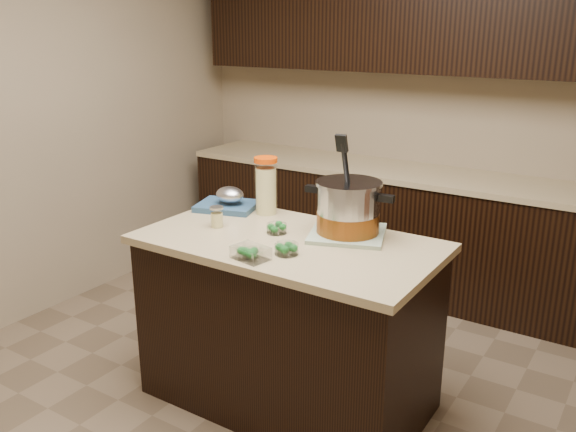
% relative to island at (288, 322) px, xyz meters
% --- Properties ---
extents(ground_plane, '(4.00, 4.00, 0.00)m').
position_rel_island_xyz_m(ground_plane, '(0.00, 0.00, -0.45)').
color(ground_plane, brown).
rests_on(ground_plane, ground).
extents(room_shell, '(4.04, 4.04, 2.72)m').
position_rel_island_xyz_m(room_shell, '(0.00, 0.00, 1.26)').
color(room_shell, tan).
rests_on(room_shell, ground).
extents(back_cabinets, '(3.60, 0.63, 2.33)m').
position_rel_island_xyz_m(back_cabinets, '(0.00, 1.74, 0.49)').
color(back_cabinets, black).
rests_on(back_cabinets, ground).
extents(island, '(1.46, 0.81, 0.90)m').
position_rel_island_xyz_m(island, '(0.00, 0.00, 0.00)').
color(island, black).
rests_on(island, ground).
extents(dish_towel, '(0.46, 0.46, 0.02)m').
position_rel_island_xyz_m(dish_towel, '(0.22, 0.21, 0.46)').
color(dish_towel, '#568058').
rests_on(dish_towel, island).
extents(stock_pot, '(0.46, 0.36, 0.46)m').
position_rel_island_xyz_m(stock_pot, '(0.22, 0.21, 0.58)').
color(stock_pot, '#B7B7BC').
rests_on(stock_pot, dish_towel).
extents(lemonade_pitcher, '(0.13, 0.13, 0.31)m').
position_rel_island_xyz_m(lemonade_pitcher, '(-0.33, 0.29, 0.59)').
color(lemonade_pitcher, '#D8CF84').
rests_on(lemonade_pitcher, island).
extents(mason_jar, '(0.09, 0.09, 0.12)m').
position_rel_island_xyz_m(mason_jar, '(-0.41, -0.04, 0.50)').
color(mason_jar, '#D8CF84').
rests_on(mason_jar, island).
extents(broccoli_tub_left, '(0.11, 0.11, 0.05)m').
position_rel_island_xyz_m(broccoli_tub_left, '(-0.10, 0.05, 0.47)').
color(broccoli_tub_left, silver).
rests_on(broccoli_tub_left, island).
extents(broccoli_tub_right, '(0.11, 0.11, 0.05)m').
position_rel_island_xyz_m(broccoli_tub_right, '(0.10, -0.17, 0.47)').
color(broccoli_tub_right, silver).
rests_on(broccoli_tub_right, island).
extents(broccoli_tub_rect, '(0.18, 0.14, 0.06)m').
position_rel_island_xyz_m(broccoli_tub_rect, '(-0.00, -0.31, 0.47)').
color(broccoli_tub_rect, silver).
rests_on(broccoli_tub_rect, island).
extents(blue_tray, '(0.38, 0.34, 0.12)m').
position_rel_island_xyz_m(blue_tray, '(-0.56, 0.24, 0.49)').
color(blue_tray, navy).
rests_on(blue_tray, island).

